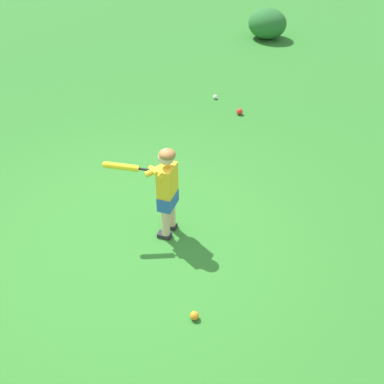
% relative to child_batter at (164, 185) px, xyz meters
% --- Properties ---
extents(ground_plane, '(40.00, 40.00, 0.00)m').
position_rel_child_batter_xyz_m(ground_plane, '(-0.14, -0.33, -0.65)').
color(ground_plane, '#2D7528').
extents(child_batter, '(0.55, 0.70, 1.08)m').
position_rel_child_batter_xyz_m(child_batter, '(0.00, 0.00, 0.00)').
color(child_batter, '#232328').
rests_on(child_batter, ground).
extents(play_ball_center_lawn, '(0.08, 0.08, 0.08)m').
position_rel_child_batter_xyz_m(play_ball_center_lawn, '(1.19, -0.35, -0.61)').
color(play_ball_center_lawn, orange).
rests_on(play_ball_center_lawn, ground).
extents(play_ball_midfield, '(0.08, 0.08, 0.08)m').
position_rel_child_batter_xyz_m(play_ball_midfield, '(-2.69, 2.42, -0.61)').
color(play_ball_midfield, white).
rests_on(play_ball_midfield, ground).
extents(play_ball_far_right, '(0.10, 0.10, 0.10)m').
position_rel_child_batter_xyz_m(play_ball_far_right, '(-1.98, 2.43, -0.60)').
color(play_ball_far_right, red).
rests_on(play_ball_far_right, ground).
extents(shrub_right_background, '(0.91, 0.85, 0.67)m').
position_rel_child_batter_xyz_m(shrub_right_background, '(-4.90, 5.30, -0.31)').
color(shrub_right_background, '#286B2D').
rests_on(shrub_right_background, ground).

